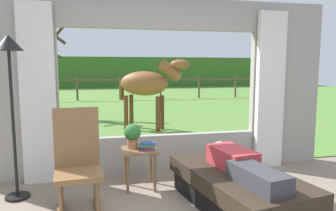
{
  "coord_description": "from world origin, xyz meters",
  "views": [
    {
      "loc": [
        -0.86,
        -2.21,
        1.55
      ],
      "look_at": [
        0.0,
        1.8,
        1.05
      ],
      "focal_mm": 32.95,
      "sensor_mm": 36.0,
      "label": 1
    }
  ],
  "objects_px": {
    "book_stack": "(147,146)",
    "horse": "(147,84)",
    "rocking_chair": "(78,162)",
    "floor_lamp_left": "(10,67)",
    "potted_plant": "(133,134)",
    "recliner_sofa": "(237,189)",
    "reclining_person": "(240,164)",
    "side_table": "(140,156)",
    "pasture_tree": "(50,70)"
  },
  "relations": [
    {
      "from": "rocking_chair",
      "to": "floor_lamp_left",
      "type": "bearing_deg",
      "value": 141.22
    },
    {
      "from": "horse",
      "to": "reclining_person",
      "type": "bearing_deg",
      "value": 33.93
    },
    {
      "from": "potted_plant",
      "to": "pasture_tree",
      "type": "relative_size",
      "value": 0.1
    },
    {
      "from": "recliner_sofa",
      "to": "side_table",
      "type": "bearing_deg",
      "value": 130.75
    },
    {
      "from": "reclining_person",
      "to": "side_table",
      "type": "xyz_separation_m",
      "value": [
        -0.99,
        0.84,
        -0.1
      ]
    },
    {
      "from": "reclining_person",
      "to": "potted_plant",
      "type": "relative_size",
      "value": 4.48
    },
    {
      "from": "potted_plant",
      "to": "floor_lamp_left",
      "type": "xyz_separation_m",
      "value": [
        -1.4,
        -0.05,
        0.85
      ]
    },
    {
      "from": "horse",
      "to": "book_stack",
      "type": "bearing_deg",
      "value": 21.23
    },
    {
      "from": "rocking_chair",
      "to": "potted_plant",
      "type": "relative_size",
      "value": 3.5
    },
    {
      "from": "side_table",
      "to": "book_stack",
      "type": "distance_m",
      "value": 0.18
    },
    {
      "from": "rocking_chair",
      "to": "floor_lamp_left",
      "type": "height_order",
      "value": "floor_lamp_left"
    },
    {
      "from": "pasture_tree",
      "to": "recliner_sofa",
      "type": "bearing_deg",
      "value": -67.21
    },
    {
      "from": "reclining_person",
      "to": "rocking_chair",
      "type": "distance_m",
      "value": 1.75
    },
    {
      "from": "rocking_chair",
      "to": "side_table",
      "type": "xyz_separation_m",
      "value": [
        0.73,
        0.48,
        -0.12
      ]
    },
    {
      "from": "recliner_sofa",
      "to": "pasture_tree",
      "type": "height_order",
      "value": "pasture_tree"
    },
    {
      "from": "reclining_person",
      "to": "horse",
      "type": "xyz_separation_m",
      "value": [
        -0.35,
        4.54,
        0.63
      ]
    },
    {
      "from": "book_stack",
      "to": "potted_plant",
      "type": "bearing_deg",
      "value": 144.48
    },
    {
      "from": "floor_lamp_left",
      "to": "pasture_tree",
      "type": "relative_size",
      "value": 0.59
    },
    {
      "from": "rocking_chair",
      "to": "floor_lamp_left",
      "type": "distance_m",
      "value": 1.35
    },
    {
      "from": "potted_plant",
      "to": "horse",
      "type": "relative_size",
      "value": 0.18
    },
    {
      "from": "horse",
      "to": "rocking_chair",
      "type": "bearing_deg",
      "value": 11.4
    },
    {
      "from": "book_stack",
      "to": "floor_lamp_left",
      "type": "xyz_separation_m",
      "value": [
        -1.57,
        0.07,
        0.99
      ]
    },
    {
      "from": "reclining_person",
      "to": "potted_plant",
      "type": "xyz_separation_m",
      "value": [
        -1.07,
        0.9,
        0.18
      ]
    },
    {
      "from": "rocking_chair",
      "to": "pasture_tree",
      "type": "height_order",
      "value": "pasture_tree"
    },
    {
      "from": "side_table",
      "to": "recliner_sofa",
      "type": "bearing_deg",
      "value": -38.83
    },
    {
      "from": "rocking_chair",
      "to": "side_table",
      "type": "relative_size",
      "value": 2.15
    },
    {
      "from": "recliner_sofa",
      "to": "floor_lamp_left",
      "type": "relative_size",
      "value": 0.95
    },
    {
      "from": "side_table",
      "to": "book_stack",
      "type": "xyz_separation_m",
      "value": [
        0.09,
        -0.06,
        0.14
      ]
    },
    {
      "from": "rocking_chair",
      "to": "side_table",
      "type": "bearing_deg",
      "value": 27.58
    },
    {
      "from": "recliner_sofa",
      "to": "potted_plant",
      "type": "height_order",
      "value": "potted_plant"
    },
    {
      "from": "horse",
      "to": "potted_plant",
      "type": "bearing_deg",
      "value": 18.34
    },
    {
      "from": "floor_lamp_left",
      "to": "horse",
      "type": "distance_m",
      "value": 4.27
    },
    {
      "from": "potted_plant",
      "to": "pasture_tree",
      "type": "xyz_separation_m",
      "value": [
        -1.95,
        6.33,
        0.78
      ]
    },
    {
      "from": "side_table",
      "to": "horse",
      "type": "xyz_separation_m",
      "value": [
        0.64,
        3.69,
        0.73
      ]
    },
    {
      "from": "reclining_person",
      "to": "book_stack",
      "type": "distance_m",
      "value": 1.19
    },
    {
      "from": "side_table",
      "to": "horse",
      "type": "bearing_deg",
      "value": 80.15
    },
    {
      "from": "floor_lamp_left",
      "to": "horse",
      "type": "bearing_deg",
      "value": 60.13
    },
    {
      "from": "recliner_sofa",
      "to": "book_stack",
      "type": "xyz_separation_m",
      "value": [
        -0.9,
        0.73,
        0.35
      ]
    },
    {
      "from": "recliner_sofa",
      "to": "floor_lamp_left",
      "type": "height_order",
      "value": "floor_lamp_left"
    },
    {
      "from": "recliner_sofa",
      "to": "book_stack",
      "type": "relative_size",
      "value": 8.99
    },
    {
      "from": "potted_plant",
      "to": "rocking_chair",
      "type": "bearing_deg",
      "value": -140.25
    },
    {
      "from": "book_stack",
      "to": "horse",
      "type": "distance_m",
      "value": 3.84
    },
    {
      "from": "recliner_sofa",
      "to": "reclining_person",
      "type": "height_order",
      "value": "reclining_person"
    },
    {
      "from": "recliner_sofa",
      "to": "side_table",
      "type": "xyz_separation_m",
      "value": [
        -0.99,
        0.79,
        0.21
      ]
    },
    {
      "from": "potted_plant",
      "to": "book_stack",
      "type": "distance_m",
      "value": 0.25
    },
    {
      "from": "reclining_person",
      "to": "book_stack",
      "type": "xyz_separation_m",
      "value": [
        -0.9,
        0.78,
        0.04
      ]
    },
    {
      "from": "recliner_sofa",
      "to": "rocking_chair",
      "type": "xyz_separation_m",
      "value": [
        -1.71,
        0.32,
        0.33
      ]
    },
    {
      "from": "potted_plant",
      "to": "floor_lamp_left",
      "type": "bearing_deg",
      "value": -177.85
    },
    {
      "from": "rocking_chair",
      "to": "book_stack",
      "type": "relative_size",
      "value": 5.49
    },
    {
      "from": "potted_plant",
      "to": "book_stack",
      "type": "xyz_separation_m",
      "value": [
        0.17,
        -0.12,
        -0.14
      ]
    }
  ]
}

